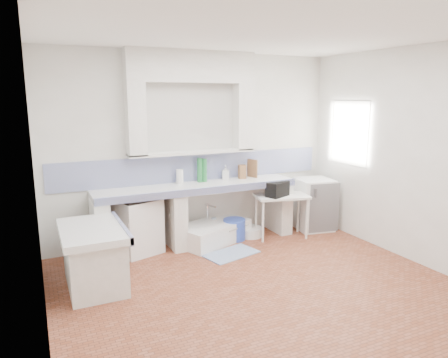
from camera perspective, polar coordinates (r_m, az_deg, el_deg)
name	(u,v)px	position (r m, az deg, el deg)	size (l,w,h in m)	color
floor	(261,289)	(4.92, 5.13, -14.81)	(4.50, 4.50, 0.00)	brown
ceiling	(266,32)	(4.46, 5.80, 19.50)	(4.50, 4.50, 0.00)	white
wall_back	(196,148)	(6.27, -3.90, 4.32)	(4.50, 4.50, 0.00)	white
wall_front	(420,216)	(2.98, 25.40, -4.63)	(4.50, 4.50, 0.00)	white
wall_left	(35,187)	(3.87, -24.60, -1.07)	(4.50, 4.50, 0.00)	white
wall_right	(412,156)	(5.94, 24.53, 2.93)	(4.50, 4.50, 0.00)	white
alcove_mass	(191,66)	(6.08, -4.52, 15.20)	(1.90, 0.25, 0.45)	white
window_frame	(358,133)	(6.87, 18.01, 6.09)	(0.35, 0.86, 1.06)	#371D11
lace_valance	(353,108)	(6.75, 17.29, 9.29)	(0.01, 0.84, 0.24)	white
counter_slab	(197,187)	(6.05, -3.68, -1.13)	(3.00, 0.60, 0.08)	white
counter_lip	(205,191)	(5.79, -2.66, -1.67)	(3.00, 0.04, 0.10)	navy
counter_pier_left	(101,229)	(5.82, -16.64, -6.68)	(0.20, 0.55, 0.82)	white
counter_pier_mid	(175,220)	(6.04, -6.73, -5.60)	(0.20, 0.55, 0.82)	white
counter_pier_right	(278,206)	(6.77, 7.48, -3.75)	(0.20, 0.55, 0.82)	white
peninsula_top	(92,231)	(4.96, -17.68, -6.84)	(0.70, 1.10, 0.08)	white
peninsula_base	(94,260)	(5.08, -17.44, -10.60)	(0.60, 1.00, 0.62)	white
peninsula_lip	(122,227)	(5.01, -13.92, -6.46)	(0.04, 1.10, 0.10)	navy
backsplash	(196,167)	(6.30, -3.81, 1.60)	(4.27, 0.03, 0.40)	navy
stove	(138,226)	(5.93, -11.78, -6.36)	(0.54, 0.52, 0.77)	white
sink	(213,233)	(6.29, -1.51, -7.48)	(1.10, 0.60, 0.27)	white
side_table	(281,216)	(6.51, 7.89, -5.09)	(0.80, 0.45, 0.04)	white
fridge	(314,204)	(6.97, 12.26, -3.40)	(0.54, 0.54, 0.84)	white
bucket_red	(196,234)	(6.23, -3.90, -7.61)	(0.30, 0.30, 0.28)	#BA2B2F
bucket_orange	(215,235)	(6.20, -1.26, -7.71)	(0.30, 0.30, 0.28)	orange
bucket_blue	(234,229)	(6.38, 1.42, -6.94)	(0.34, 0.34, 0.32)	blue
basin_white	(250,232)	(6.56, 3.67, -7.26)	(0.37, 0.37, 0.14)	white
water_bottle_a	(202,230)	(6.42, -3.04, -7.09)	(0.07, 0.07, 0.27)	silver
water_bottle_b	(214,227)	(6.48, -1.40, -6.68)	(0.08, 0.08, 0.31)	silver
black_bag	(277,189)	(6.32, 7.38, -1.38)	(0.36, 0.20, 0.22)	black
green_bottle_a	(200,170)	(6.17, -3.36, 1.22)	(0.08, 0.08, 0.36)	#227438
green_bottle_b	(204,170)	(6.20, -2.72, 1.21)	(0.08, 0.08, 0.35)	#227438
knife_block	(242,172)	(6.44, 2.51, 1.00)	(0.11, 0.09, 0.22)	brown
cutting_board	(252,168)	(6.56, 3.92, 1.49)	(0.02, 0.21, 0.29)	brown
paper_towel	(180,177)	(6.08, -6.12, 0.31)	(0.11, 0.11, 0.21)	white
soap_bottle	(225,173)	(6.35, 0.20, 0.87)	(0.10, 0.10, 0.22)	white
rug	(231,254)	(5.86, 0.98, -10.25)	(0.75, 0.43, 0.01)	#314D8F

